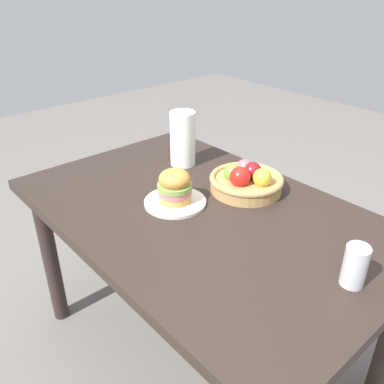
{
  "coord_description": "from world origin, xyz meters",
  "views": [
    {
      "loc": [
        0.94,
        -0.87,
        1.52
      ],
      "look_at": [
        -0.04,
        -0.01,
        0.81
      ],
      "focal_mm": 38.16,
      "sensor_mm": 36.0,
      "label": 1
    }
  ],
  "objects_px": {
    "sandwich": "(175,186)",
    "fruit_basket": "(246,180)",
    "paper_towel_roll": "(183,139)",
    "plate": "(175,202)",
    "soda_can": "(355,266)"
  },
  "relations": [
    {
      "from": "sandwich",
      "to": "paper_towel_roll",
      "type": "xyz_separation_m",
      "value": [
        -0.25,
        0.25,
        0.05
      ]
    },
    {
      "from": "soda_can",
      "to": "paper_towel_roll",
      "type": "height_order",
      "value": "paper_towel_roll"
    },
    {
      "from": "plate",
      "to": "soda_can",
      "type": "bearing_deg",
      "value": 7.49
    },
    {
      "from": "fruit_basket",
      "to": "sandwich",
      "type": "bearing_deg",
      "value": -110.7
    },
    {
      "from": "plate",
      "to": "sandwich",
      "type": "distance_m",
      "value": 0.07
    },
    {
      "from": "plate",
      "to": "sandwich",
      "type": "height_order",
      "value": "sandwich"
    },
    {
      "from": "plate",
      "to": "fruit_basket",
      "type": "relative_size",
      "value": 0.8
    },
    {
      "from": "plate",
      "to": "fruit_basket",
      "type": "xyz_separation_m",
      "value": [
        0.1,
        0.27,
        0.04
      ]
    },
    {
      "from": "plate",
      "to": "fruit_basket",
      "type": "distance_m",
      "value": 0.3
    },
    {
      "from": "fruit_basket",
      "to": "soda_can",
      "type": "bearing_deg",
      "value": -18.35
    },
    {
      "from": "plate",
      "to": "sandwich",
      "type": "relative_size",
      "value": 1.8
    },
    {
      "from": "sandwich",
      "to": "soda_can",
      "type": "height_order",
      "value": "sandwich"
    },
    {
      "from": "fruit_basket",
      "to": "paper_towel_roll",
      "type": "xyz_separation_m",
      "value": [
        -0.36,
        -0.02,
        0.08
      ]
    },
    {
      "from": "sandwich",
      "to": "fruit_basket",
      "type": "distance_m",
      "value": 0.29
    },
    {
      "from": "plate",
      "to": "paper_towel_roll",
      "type": "bearing_deg",
      "value": 135.16
    }
  ]
}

